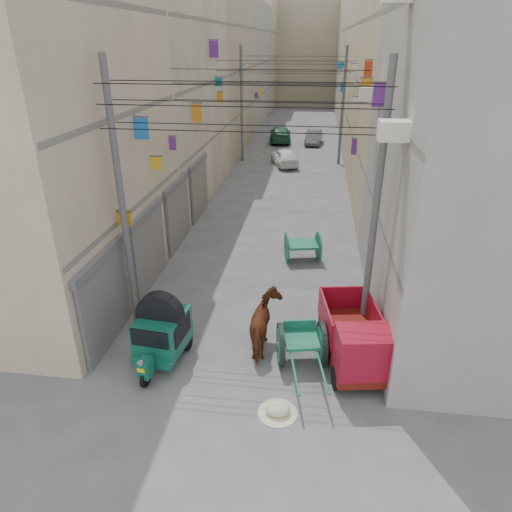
% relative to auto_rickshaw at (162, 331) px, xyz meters
% --- Properties ---
extents(ground, '(140.00, 140.00, 0.00)m').
position_rel_auto_rickshaw_xyz_m(ground, '(2.08, -4.16, -0.96)').
color(ground, '#4A4A4D').
rests_on(ground, ground).
extents(building_row_left, '(8.00, 62.00, 14.00)m').
position_rel_auto_rickshaw_xyz_m(building_row_left, '(-5.92, 29.96, 5.50)').
color(building_row_left, '#C1AD92').
rests_on(building_row_left, ground).
extents(building_row_right, '(8.00, 62.00, 14.00)m').
position_rel_auto_rickshaw_xyz_m(building_row_right, '(10.07, 29.96, 5.50)').
color(building_row_right, gray).
rests_on(building_row_right, ground).
extents(end_cap_building, '(22.00, 10.00, 13.00)m').
position_rel_auto_rickshaw_xyz_m(end_cap_building, '(2.08, 61.84, 5.54)').
color(end_cap_building, tan).
rests_on(end_cap_building, ground).
extents(shutters_left, '(0.18, 14.40, 2.88)m').
position_rel_auto_rickshaw_xyz_m(shutters_left, '(-1.84, 6.21, 0.54)').
color(shutters_left, '#4D4D52').
rests_on(shutters_left, ground).
extents(signboards, '(8.22, 40.52, 5.67)m').
position_rel_auto_rickshaw_xyz_m(signboards, '(2.07, 17.50, 2.47)').
color(signboards, silver).
rests_on(signboards, ground).
extents(ac_units, '(0.70, 6.55, 3.35)m').
position_rel_auto_rickshaw_xyz_m(ac_units, '(5.73, 3.51, 6.48)').
color(ac_units, silver).
rests_on(ac_units, ground).
extents(utility_poles, '(7.40, 22.20, 8.00)m').
position_rel_auto_rickshaw_xyz_m(utility_poles, '(2.08, 12.84, 3.04)').
color(utility_poles, '#525254').
rests_on(utility_poles, ground).
extents(overhead_cables, '(7.40, 22.52, 1.12)m').
position_rel_auto_rickshaw_xyz_m(overhead_cables, '(2.08, 10.24, 5.81)').
color(overhead_cables, black).
rests_on(overhead_cables, ground).
extents(auto_rickshaw, '(1.48, 2.36, 1.62)m').
position_rel_auto_rickshaw_xyz_m(auto_rickshaw, '(0.00, 0.00, 0.00)').
color(auto_rickshaw, black).
rests_on(auto_rickshaw, ground).
extents(tonga_cart, '(1.51, 2.88, 1.24)m').
position_rel_auto_rickshaw_xyz_m(tonga_cart, '(3.88, 0.33, -0.31)').
color(tonga_cart, black).
rests_on(tonga_cart, ground).
extents(mini_truck, '(1.90, 3.34, 1.77)m').
position_rel_auto_rickshaw_xyz_m(mini_truck, '(5.34, 0.17, -0.11)').
color(mini_truck, black).
rests_on(mini_truck, ground).
extents(second_cart, '(1.60, 1.48, 1.22)m').
position_rel_auto_rickshaw_xyz_m(second_cart, '(3.66, 7.03, -0.31)').
color(second_cart, '#166249').
rests_on(second_cart, ground).
extents(feed_sack, '(0.61, 0.49, 0.31)m').
position_rel_auto_rickshaw_xyz_m(feed_sack, '(3.41, -1.71, -0.80)').
color(feed_sack, beige).
rests_on(feed_sack, ground).
extents(horse, '(0.99, 2.01, 1.66)m').
position_rel_auto_rickshaw_xyz_m(horse, '(2.83, 0.85, -0.13)').
color(horse, brown).
rests_on(horse, ground).
extents(distant_car_white, '(2.48, 3.90, 1.24)m').
position_rel_auto_rickshaw_xyz_m(distant_car_white, '(1.75, 22.79, -0.34)').
color(distant_car_white, white).
rests_on(distant_car_white, ground).
extents(distant_car_grey, '(1.53, 3.72, 1.20)m').
position_rel_auto_rickshaw_xyz_m(distant_car_grey, '(3.72, 30.79, -0.36)').
color(distant_car_grey, '#4E5251').
rests_on(distant_car_grey, ground).
extents(distant_car_green, '(2.16, 4.66, 1.32)m').
position_rel_auto_rickshaw_xyz_m(distant_car_green, '(0.73, 31.36, -0.30)').
color(distant_car_green, '#1B5037').
rests_on(distant_car_green, ground).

